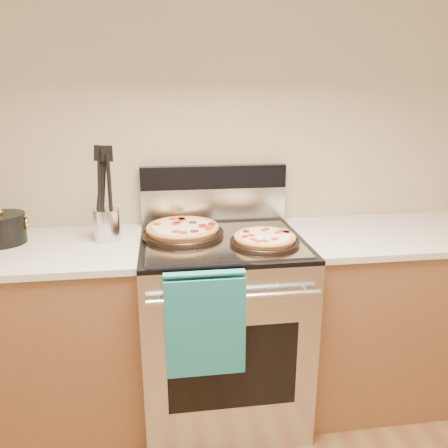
{
  "coord_description": "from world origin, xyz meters",
  "views": [
    {
      "loc": [
        -0.27,
        -0.28,
        1.57
      ],
      "look_at": [
        -0.01,
        1.55,
        1.02
      ],
      "focal_mm": 35.0,
      "sensor_mm": 36.0,
      "label": 1
    }
  ],
  "objects": [
    {
      "name": "oven_window",
      "position": [
        0.0,
        1.31,
        0.45
      ],
      "size": [
        0.56,
        0.01,
        0.4
      ],
      "primitive_type": "cube",
      "color": "black",
      "rests_on": "range_body"
    },
    {
      "name": "saucepan",
      "position": [
        -1.01,
        1.77,
        0.97
      ],
      "size": [
        0.24,
        0.24,
        0.13
      ],
      "primitive_type": "cylinder",
      "rotation": [
        0.0,
        0.0,
        0.18
      ],
      "color": "black",
      "rests_on": "countertop_left"
    },
    {
      "name": "utensil_crock",
      "position": [
        -0.53,
        1.74,
        0.99
      ],
      "size": [
        0.14,
        0.14,
        0.15
      ],
      "primitive_type": "cylinder",
      "rotation": [
        0.0,
        0.0,
        -0.19
      ],
      "color": "silver",
      "rests_on": "countertop_left"
    },
    {
      "name": "dish_towel",
      "position": [
        -0.12,
        1.27,
        0.7
      ],
      "size": [
        0.32,
        0.05,
        0.42
      ],
      "primitive_type": null,
      "color": "#1C578C",
      "rests_on": "oven_handle"
    },
    {
      "name": "pepperoni_pizza_front",
      "position": [
        0.18,
        1.55,
        0.95
      ],
      "size": [
        0.31,
        0.31,
        0.04
      ],
      "primitive_type": null,
      "rotation": [
        0.0,
        0.0,
        -0.0
      ],
      "color": "#B66E37",
      "rests_on": "foil_sheet"
    },
    {
      "name": "cabinet_right",
      "position": [
        0.88,
        1.68,
        0.44
      ],
      "size": [
        1.0,
        0.62,
        0.88
      ],
      "primitive_type": "cube",
      "color": "brown",
      "rests_on": "ground"
    },
    {
      "name": "backsplash_upper",
      "position": [
        0.0,
        1.96,
        1.16
      ],
      "size": [
        0.76,
        0.06,
        0.12
      ],
      "primitive_type": "cube",
      "color": "black",
      "rests_on": "backsplash_lower"
    },
    {
      "name": "cabinet_left",
      "position": [
        -0.88,
        1.68,
        0.44
      ],
      "size": [
        1.0,
        0.62,
        0.88
      ],
      "primitive_type": "cube",
      "color": "brown",
      "rests_on": "ground"
    },
    {
      "name": "pepperoni_pizza_back",
      "position": [
        -0.18,
        1.72,
        0.95
      ],
      "size": [
        0.42,
        0.42,
        0.05
      ],
      "primitive_type": null,
      "rotation": [
        0.0,
        0.0,
        -0.09
      ],
      "color": "#B66E37",
      "rests_on": "foil_sheet"
    },
    {
      "name": "countertop_left",
      "position": [
        -0.88,
        1.68,
        0.9
      ],
      "size": [
        1.02,
        0.64,
        0.03
      ],
      "primitive_type": "cube",
      "color": "beige",
      "rests_on": "cabinet_left"
    },
    {
      "name": "oven_handle",
      "position": [
        0.0,
        1.27,
        0.8
      ],
      "size": [
        0.7,
        0.03,
        0.03
      ],
      "primitive_type": "cylinder",
      "rotation": [
        0.0,
        1.57,
        0.0
      ],
      "color": "silver",
      "rests_on": "range_body"
    },
    {
      "name": "wall_back",
      "position": [
        0.0,
        2.0,
        1.35
      ],
      "size": [
        4.0,
        0.0,
        4.0
      ],
      "primitive_type": "plane",
      "rotation": [
        1.57,
        0.0,
        0.0
      ],
      "color": "tan",
      "rests_on": "ground"
    },
    {
      "name": "foil_sheet",
      "position": [
        0.0,
        1.62,
        0.92
      ],
      "size": [
        0.7,
        0.55,
        0.01
      ],
      "primitive_type": "cube",
      "color": "gray",
      "rests_on": "cooktop"
    },
    {
      "name": "backsplash_lower",
      "position": [
        0.0,
        1.96,
        1.01
      ],
      "size": [
        0.76,
        0.06,
        0.18
      ],
      "primitive_type": "cube",
      "color": "silver",
      "rests_on": "cooktop"
    },
    {
      "name": "range_body",
      "position": [
        0.0,
        1.65,
        0.45
      ],
      "size": [
        0.76,
        0.68,
        0.9
      ],
      "primitive_type": "cube",
      "color": "#B7B7BC",
      "rests_on": "ground"
    },
    {
      "name": "countertop_right",
      "position": [
        0.88,
        1.68,
        0.9
      ],
      "size": [
        1.02,
        0.64,
        0.03
      ],
      "primitive_type": "cube",
      "color": "beige",
      "rests_on": "cabinet_right"
    },
    {
      "name": "cooktop",
      "position": [
        0.0,
        1.65,
        0.91
      ],
      "size": [
        0.76,
        0.68,
        0.02
      ],
      "primitive_type": "cube",
      "color": "black",
      "rests_on": "range_body"
    }
  ]
}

